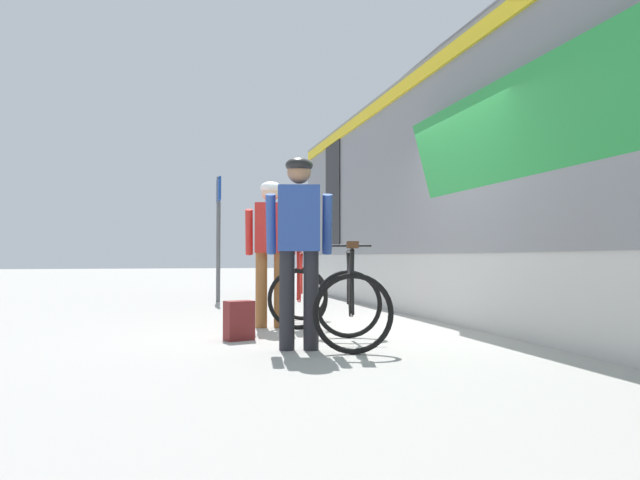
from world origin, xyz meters
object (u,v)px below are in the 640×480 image
Objects in this scene: train_car at (561,171)px; cyclist_far_in_blue at (299,234)px; cyclist_near_in_red at (271,240)px; backpack_on_platform at (239,320)px; platform_sign_post at (218,217)px; bicycle_far_black at (350,304)px; bicycle_near_red at (300,293)px.

cyclist_far_in_blue is at bearing -160.85° from train_car.
cyclist_far_in_blue is at bearing -90.88° from cyclist_near_in_red.
platform_sign_post is (0.20, 5.36, 1.42)m from backpack_on_platform.
cyclist_far_in_blue is at bearing -166.60° from bicycle_far_black.
backpack_on_platform is (-4.22, -0.54, -1.77)m from train_car.
backpack_on_platform is 0.17× the size of platform_sign_post.
platform_sign_post is (-0.26, 6.13, 0.57)m from cyclist_far_in_blue.
cyclist_near_in_red is at bearing 173.35° from train_car.
backpack_on_platform is at bearing -116.51° from cyclist_near_in_red.
platform_sign_post reaches higher than cyclist_far_in_blue.
train_car is at bearing 20.07° from bicycle_far_black.
cyclist_near_in_red is 1.00× the size of cyclist_far_in_blue.
cyclist_near_in_red reaches higher than backpack_on_platform.
train_car reaches higher than platform_sign_post.
platform_sign_post is at bearing 93.74° from cyclist_near_in_red.
platform_sign_post is at bearing 92.43° from cyclist_far_in_blue.
platform_sign_post is (-0.79, 6.00, 1.22)m from bicycle_far_black.
bicycle_near_red is (-3.33, 0.66, -1.56)m from train_car.
bicycle_near_red and bicycle_far_black have the same top height.
cyclist_near_in_red is 1.74m from cyclist_far_in_blue.
bicycle_near_red is at bearing 92.99° from bicycle_far_black.
bicycle_far_black reaches higher than backpack_on_platform.
train_car is at bearing -50.17° from platform_sign_post.
backpack_on_platform is 5.55m from platform_sign_post.
cyclist_near_in_red is 4.40× the size of backpack_on_platform.
bicycle_far_black is at bearing -87.01° from bicycle_near_red.
train_car is 3.73m from bicycle_near_red.
cyclist_far_in_blue is (-0.03, -1.74, 0.00)m from cyclist_near_in_red.
bicycle_far_black is 3.04× the size of backpack_on_platform.
cyclist_near_in_red is 0.80m from bicycle_near_red.
backpack_on_platform is at bearing 147.17° from bicycle_far_black.
bicycle_near_red is (0.44, 1.96, -0.65)m from cyclist_far_in_blue.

